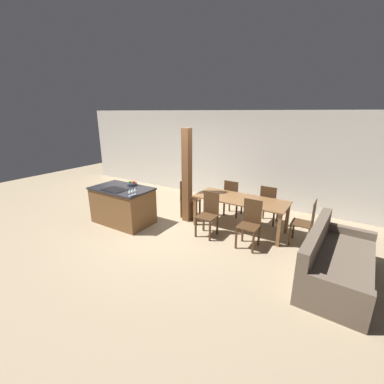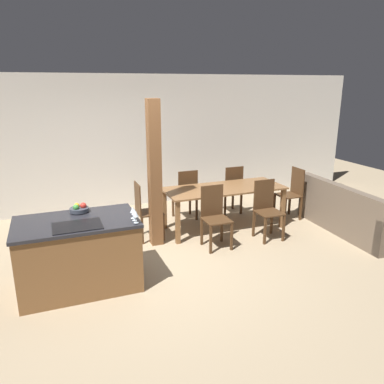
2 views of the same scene
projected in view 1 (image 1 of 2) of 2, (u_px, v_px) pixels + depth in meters
The scene contains 16 objects.
ground_plane at pixel (166, 228), 6.13m from camera, with size 16.00×16.00×0.00m, color #9E896B.
wall_back at pixel (220, 155), 8.01m from camera, with size 11.20×0.08×2.70m.
kitchen_island at pixel (123, 205), 6.33m from camera, with size 1.47×0.90×0.91m.
fruit_bowl at pixel (132, 183), 6.39m from camera, with size 0.24×0.24×0.12m.
wine_glass_near at pixel (130, 191), 5.52m from camera, with size 0.07×0.07×0.15m.
wine_glass_middle at pixel (132, 190), 5.59m from camera, with size 0.07×0.07×0.15m.
wine_glass_far at pixel (135, 189), 5.65m from camera, with size 0.07×0.07×0.15m.
dining_table at pixel (240, 202), 5.91m from camera, with size 2.12×0.85×0.75m.
dining_chair_near_left at pixel (209, 213), 5.67m from camera, with size 0.40×0.40×0.98m.
dining_chair_near_right at pixel (250, 223), 5.18m from camera, with size 0.40×0.40×0.98m.
dining_chair_far_left at pixel (232, 197), 6.72m from camera, with size 0.40×0.40×0.98m.
dining_chair_far_right at pixel (269, 204), 6.23m from camera, with size 0.40×0.40×0.98m.
dining_chair_head_end at pixel (188, 198), 6.68m from camera, with size 0.40×0.40×0.98m.
dining_chair_foot_end at pixel (306, 222), 5.22m from camera, with size 0.40×0.40×0.98m.
couch at pixel (335, 264), 4.20m from camera, with size 1.03×2.13×0.85m.
timber_post at pixel (187, 176), 6.24m from camera, with size 0.19×0.19×2.30m.
Camera 1 is at (3.50, -4.41, 2.66)m, focal length 24.00 mm.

